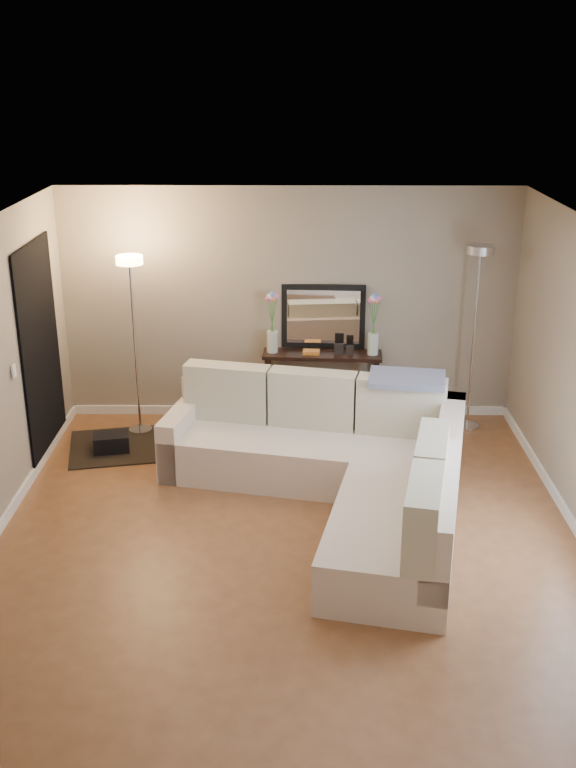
{
  "coord_description": "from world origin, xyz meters",
  "views": [
    {
      "loc": [
        0.05,
        -6.39,
        3.81
      ],
      "look_at": [
        0.0,
        0.8,
        1.1
      ],
      "focal_mm": 40.0,
      "sensor_mm": 36.0,
      "label": 1
    }
  ],
  "objects_px": {
    "sectional_sofa": "(343,465)",
    "console_table": "(315,383)",
    "floor_lamp_unlit": "(477,302)",
    "floor_lamp_lit": "(133,310)"
  },
  "relations": [
    {
      "from": "console_table",
      "to": "floor_lamp_lit",
      "type": "xyz_separation_m",
      "value": [
        -1.92,
        -0.33,
        0.93
      ]
    },
    {
      "from": "floor_lamp_lit",
      "to": "floor_lamp_unlit",
      "type": "xyz_separation_m",
      "value": [
        3.62,
        0.13,
        0.06
      ]
    },
    {
      "from": "console_table",
      "to": "floor_lamp_unlit",
      "type": "distance_m",
      "value": 1.98
    },
    {
      "from": "sectional_sofa",
      "to": "floor_lamp_unlit",
      "type": "xyz_separation_m",
      "value": [
        1.48,
        1.72,
        1.08
      ]
    },
    {
      "from": "console_table",
      "to": "floor_lamp_lit",
      "type": "distance_m",
      "value": 2.16
    },
    {
      "from": "sectional_sofa",
      "to": "console_table",
      "type": "distance_m",
      "value": 1.93
    },
    {
      "from": "console_table",
      "to": "floor_lamp_unlit",
      "type": "xyz_separation_m",
      "value": [
        1.7,
        -0.2,
        0.99
      ]
    },
    {
      "from": "floor_lamp_lit",
      "to": "floor_lamp_unlit",
      "type": "height_order",
      "value": "floor_lamp_unlit"
    },
    {
      "from": "console_table",
      "to": "floor_lamp_unlit",
      "type": "relative_size",
      "value": 0.65
    },
    {
      "from": "sectional_sofa",
      "to": "console_table",
      "type": "bearing_deg",
      "value": 96.46
    }
  ]
}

